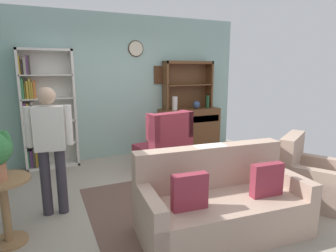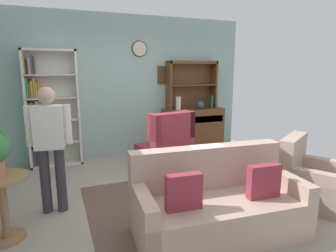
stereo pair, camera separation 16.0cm
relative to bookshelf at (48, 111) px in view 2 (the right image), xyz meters
The scene contains 16 objects.
ground_plane 2.67m from the bookshelf, 52.06° to the right, with size 5.40×4.60×0.02m, color #9E9384.
wall_back 1.58m from the bookshelf, ahead, with size 5.00×0.09×2.80m.
area_rug 3.00m from the bookshelf, 52.60° to the right, with size 2.67×1.92×0.01m, color brown.
bookshelf is the anchor object (origin of this frame).
sideboard 2.91m from the bookshelf, ahead, with size 1.30×0.45×0.92m.
sideboard_hutch 2.92m from the bookshelf, ahead, with size 1.10×0.26×1.00m.
vase_tall 2.48m from the bookshelf, ahead, with size 0.11×0.11×0.28m, color beige.
vase_round 3.00m from the bookshelf, ahead, with size 0.15×0.15×0.17m, color #33476B.
bottle_wine 3.26m from the bookshelf, ahead, with size 0.07×0.07×0.28m, color #194223.
couch_floral 3.53m from the bookshelf, 61.12° to the right, with size 1.86×1.00×0.90m.
armchair_floral 4.38m from the bookshelf, 42.24° to the right, with size 1.04×1.05×0.88m.
wingback_chair 2.23m from the bookshelf, 28.41° to the right, with size 0.92×0.93×1.05m.
plant_stand 2.46m from the bookshelf, 100.85° to the right, with size 0.52×0.52×0.70m.
person_reading 1.88m from the bookshelf, 89.10° to the right, with size 0.53×0.25×1.56m.
coffee_table 2.81m from the bookshelf, 52.78° to the right, with size 0.80×0.50×0.42m.
book_stack 2.78m from the bookshelf, 51.71° to the right, with size 0.18×0.15×0.07m.
Camera 2 is at (-1.40, -3.54, 1.77)m, focal length 30.43 mm.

